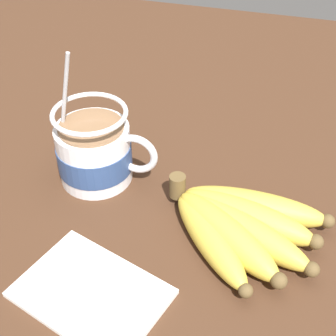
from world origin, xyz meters
TOP-DOWN VIEW (x-y plane):
  - table at (0.00, 0.00)cm, footprint 116.90×116.90cm
  - coffee_mug at (-6.46, -3.56)cm, footprint 13.89×9.53cm
  - banana_bunch at (12.94, -8.76)cm, footprint 19.61×14.91cm
  - napkin at (0.22, -20.92)cm, footprint 17.12×14.25cm

SIDE VIEW (x-z plane):
  - table at x=0.00cm, z-range 0.00..3.69cm
  - napkin at x=0.22cm, z-range 3.69..4.29cm
  - banana_bunch at x=12.94cm, z-range 3.47..7.68cm
  - coffee_mug at x=-6.46cm, z-range -0.92..16.68cm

